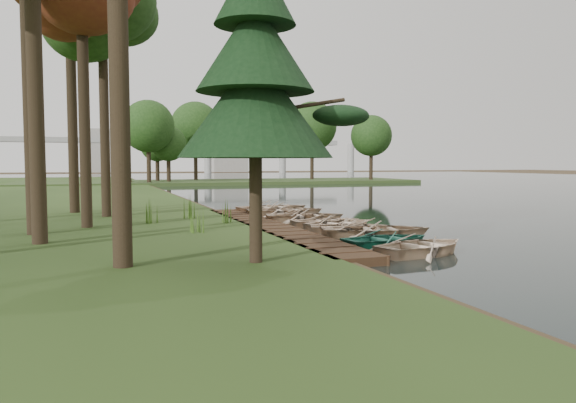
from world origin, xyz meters
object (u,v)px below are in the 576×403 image
object	(u,v)px
pine_tree	(255,74)
rowboat_0	(424,243)
stored_rowboat	(125,208)
boardwalk	(270,229)
rowboat_2	(376,228)
rowboat_1	(388,237)

from	to	relation	value
pine_tree	rowboat_0	bearing A→B (deg)	9.33
pine_tree	stored_rowboat	bearing A→B (deg)	99.11
rowboat_0	stored_rowboat	world-z (taller)	stored_rowboat
boardwalk	rowboat_2	bearing A→B (deg)	-49.57
rowboat_1	rowboat_2	xyz separation A→B (m)	(0.50, 1.71, 0.09)
rowboat_0	rowboat_1	bearing A→B (deg)	-6.66
boardwalk	rowboat_1	xyz separation A→B (m)	(2.38, -5.09, 0.22)
rowboat_2	stored_rowboat	xyz separation A→B (m)	(-7.95, 10.02, 0.18)
boardwalk	rowboat_0	world-z (taller)	rowboat_0
boardwalk	pine_tree	world-z (taller)	pine_tree
boardwalk	pine_tree	bearing A→B (deg)	-109.99
rowboat_2	stored_rowboat	distance (m)	12.80
rowboat_1	stored_rowboat	xyz separation A→B (m)	(-7.46, 11.73, 0.27)
rowboat_0	pine_tree	size ratio (longest dim) A/B	0.42
stored_rowboat	boardwalk	bearing A→B (deg)	-140.36
boardwalk	stored_rowboat	bearing A→B (deg)	127.36
rowboat_1	rowboat_2	bearing A→B (deg)	-22.16
boardwalk	rowboat_2	xyz separation A→B (m)	(2.88, -3.38, 0.30)
pine_tree	rowboat_2	bearing A→B (deg)	37.05
boardwalk	rowboat_2	distance (m)	4.45
pine_tree	rowboat_1	bearing A→B (deg)	26.41
rowboat_2	rowboat_0	bearing A→B (deg)	-168.17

